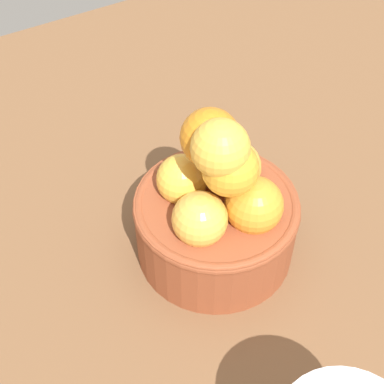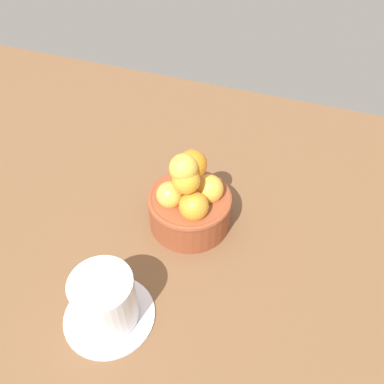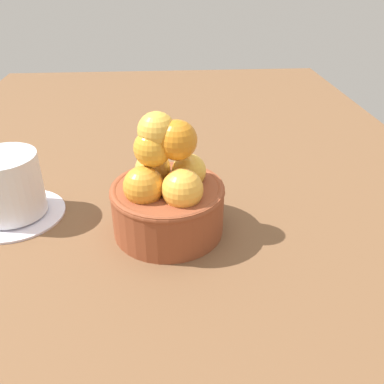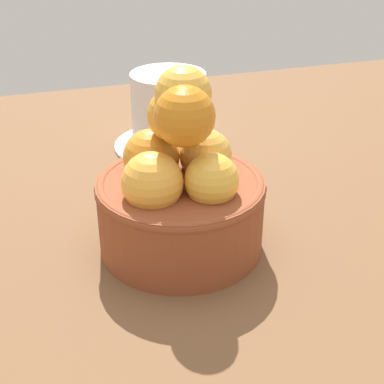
% 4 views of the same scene
% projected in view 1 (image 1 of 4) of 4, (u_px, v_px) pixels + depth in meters
% --- Properties ---
extents(ground_plane, '(1.57, 0.87, 0.04)m').
position_uv_depth(ground_plane, '(214.00, 263.00, 0.50)').
color(ground_plane, brown).
extents(terracotta_bowl, '(0.13, 0.13, 0.15)m').
position_uv_depth(terracotta_bowl, '(217.00, 209.00, 0.45)').
color(terracotta_bowl, brown).
rests_on(terracotta_bowl, ground_plane).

